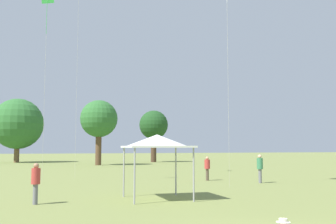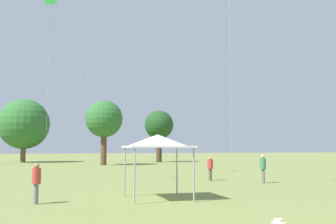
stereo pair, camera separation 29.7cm
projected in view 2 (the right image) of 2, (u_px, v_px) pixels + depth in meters
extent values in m
sphere|color=tan|center=(278.00, 223.00, 8.95)|extent=(0.19, 0.19, 0.19)
cylinder|color=beige|center=(278.00, 223.00, 8.95)|extent=(0.33, 0.33, 0.01)
cylinder|color=beige|center=(278.00, 221.00, 8.96)|extent=(0.20, 0.20, 0.09)
cylinder|color=slate|center=(263.00, 176.00, 24.48)|extent=(0.28, 0.28, 0.87)
cylinder|color=#387A51|center=(263.00, 164.00, 24.55)|extent=(0.50, 0.50, 0.69)
sphere|color=#DBAD89|center=(263.00, 157.00, 24.59)|extent=(0.24, 0.24, 0.24)
cylinder|color=slate|center=(36.00, 194.00, 15.39)|extent=(0.26, 0.26, 0.79)
cylinder|color=#B23833|center=(36.00, 176.00, 15.46)|extent=(0.47, 0.47, 0.62)
sphere|color=#A37556|center=(37.00, 166.00, 15.49)|extent=(0.21, 0.21, 0.21)
cylinder|color=brown|center=(210.00, 175.00, 26.40)|extent=(0.29, 0.29, 0.79)
cylinder|color=#B23833|center=(210.00, 164.00, 26.47)|extent=(0.53, 0.53, 0.62)
sphere|color=tan|center=(210.00, 158.00, 26.50)|extent=(0.21, 0.21, 0.21)
cube|color=white|center=(158.00, 147.00, 17.03)|extent=(2.91, 2.91, 0.08)
cone|color=white|center=(158.00, 140.00, 17.06)|extent=(2.77, 2.77, 0.49)
cylinder|color=#99999E|center=(125.00, 172.00, 17.80)|extent=(0.07, 0.07, 2.21)
cylinder|color=#99999E|center=(177.00, 171.00, 18.43)|extent=(0.07, 0.07, 2.21)
cylinder|color=#99999E|center=(134.00, 176.00, 15.43)|extent=(0.07, 0.07, 2.21)
cylinder|color=#99999E|center=(194.00, 175.00, 16.07)|extent=(0.07, 0.07, 2.21)
cylinder|color=#BCB7A8|center=(81.00, 51.00, 29.95)|extent=(0.01, 0.01, 19.20)
cylinder|color=#BCB7A8|center=(230.00, 73.00, 22.44)|extent=(0.01, 0.01, 12.98)
cylinder|color=green|center=(50.00, 18.00, 24.59)|extent=(0.02, 0.02, 2.11)
cylinder|color=#BCB7A8|center=(48.00, 89.00, 24.19)|extent=(0.01, 0.01, 11.64)
cylinder|color=brown|center=(104.00, 147.00, 50.29)|extent=(0.75, 0.75, 4.62)
sphere|color=#2D662D|center=(104.00, 119.00, 50.62)|extent=(4.78, 4.78, 4.78)
cylinder|color=brown|center=(23.00, 150.00, 59.37)|extent=(0.76, 0.76, 3.72)
sphere|color=#2D662D|center=(24.00, 124.00, 59.73)|extent=(7.64, 7.64, 7.64)
cylinder|color=#473323|center=(159.00, 147.00, 60.92)|extent=(0.86, 0.86, 4.55)
sphere|color=#1E471E|center=(159.00, 125.00, 61.24)|extent=(4.48, 4.48, 4.48)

